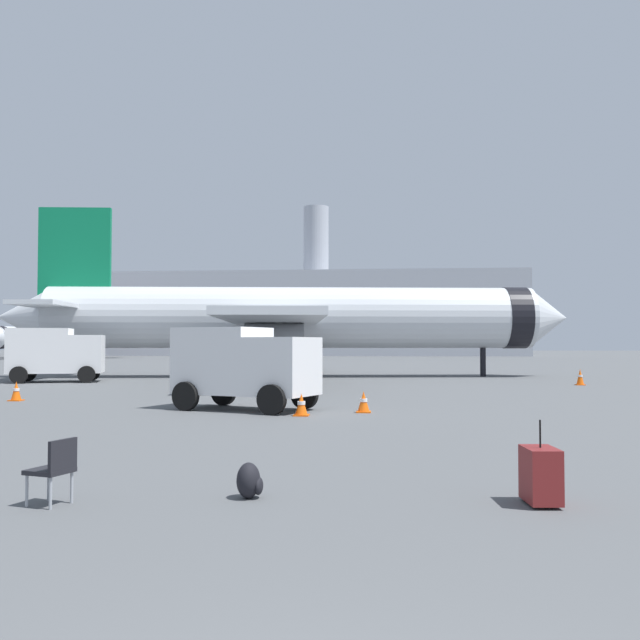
# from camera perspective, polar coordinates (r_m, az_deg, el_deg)

# --- Properties ---
(airplane_at_gate) EXTENTS (35.75, 32.35, 10.50)m
(airplane_at_gate) POSITION_cam_1_polar(r_m,az_deg,el_deg) (43.30, -2.56, 0.15)
(airplane_at_gate) COLOR silver
(airplane_at_gate) RESTS_ON ground
(airplane_taxiing) EXTENTS (24.80, 27.50, 8.08)m
(airplane_taxiing) POSITION_cam_1_polar(r_m,az_deg,el_deg) (107.03, -21.67, -1.40)
(airplane_taxiing) COLOR silver
(airplane_taxiing) RESTS_ON ground
(service_truck) EXTENTS (5.23, 3.64, 2.90)m
(service_truck) POSITION_cam_1_polar(r_m,az_deg,el_deg) (40.01, -20.94, -2.50)
(service_truck) COLOR white
(service_truck) RESTS_ON ground
(cargo_van) EXTENTS (4.82, 3.58, 2.60)m
(cargo_van) POSITION_cam_1_polar(r_m,az_deg,el_deg) (22.01, -6.27, -3.60)
(cargo_van) COLOR white
(cargo_van) RESTS_ON ground
(safety_cone_near) EXTENTS (0.44, 0.44, 0.64)m
(safety_cone_near) POSITION_cam_1_polar(r_m,az_deg,el_deg) (21.12, 3.61, -6.75)
(safety_cone_near) COLOR #F2590C
(safety_cone_near) RESTS_ON ground
(safety_cone_mid) EXTENTS (0.44, 0.44, 0.65)m
(safety_cone_mid) POSITION_cam_1_polar(r_m,az_deg,el_deg) (20.13, -1.54, -6.99)
(safety_cone_mid) COLOR #F2590C
(safety_cone_mid) RESTS_ON ground
(safety_cone_far) EXTENTS (0.44, 0.44, 0.81)m
(safety_cone_far) POSITION_cam_1_polar(r_m,az_deg,el_deg) (37.05, 20.62, -4.42)
(safety_cone_far) COLOR #F2590C
(safety_cone_far) RESTS_ON ground
(safety_cone_outer) EXTENTS (0.44, 0.44, 0.71)m
(safety_cone_outer) POSITION_cam_1_polar(r_m,az_deg,el_deg) (27.62, -23.72, -5.39)
(safety_cone_outer) COLOR #F2590C
(safety_cone_outer) RESTS_ON ground
(rolling_suitcase) EXTENTS (0.45, 0.67, 1.10)m
(rolling_suitcase) POSITION_cam_1_polar(r_m,az_deg,el_deg) (9.64, 17.69, -12.03)
(rolling_suitcase) COLOR maroon
(rolling_suitcase) RESTS_ON ground
(traveller_backpack) EXTENTS (0.36, 0.40, 0.48)m
(traveller_backpack) POSITION_cam_1_polar(r_m,az_deg,el_deg) (9.66, -5.81, -13.04)
(traveller_backpack) COLOR black
(traveller_backpack) RESTS_ON ground
(gate_chair) EXTENTS (0.59, 0.59, 0.86)m
(gate_chair) POSITION_cam_1_polar(r_m,az_deg,el_deg) (9.78, -21.00, -11.21)
(gate_chair) COLOR black
(gate_chair) RESTS_ON ground
(terminal_building) EXTENTS (81.23, 17.91, 26.09)m
(terminal_building) POSITION_cam_1_polar(r_m,az_deg,el_deg) (121.91, -2.82, 0.48)
(terminal_building) COLOR #9EA3AD
(terminal_building) RESTS_ON ground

